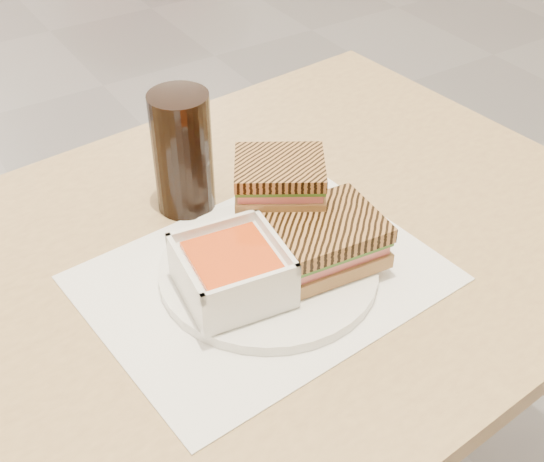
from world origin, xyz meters
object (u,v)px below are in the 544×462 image
plate (268,270)px  soup_bowl (232,272)px  main_table (184,352)px  cola_glass (183,153)px  panini_lower (325,239)px

plate → soup_bowl: 0.07m
main_table → plate: plate is taller
soup_bowl → cola_glass: cola_glass is taller
cola_glass → panini_lower: bearing=-68.7°
panini_lower → cola_glass: bearing=111.3°
plate → soup_bowl: size_ratio=2.05×
main_table → cola_glass: bearing=58.0°
plate → cola_glass: 0.19m
panini_lower → cola_glass: size_ratio=0.82×
main_table → plate: size_ratio=4.87×
plate → panini_lower: 0.08m
main_table → cola_glass: (0.08, 0.14, 0.20)m
plate → cola_glass: bearing=95.0°
main_table → soup_bowl: 0.17m
plate → panini_lower: (0.06, -0.02, 0.04)m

